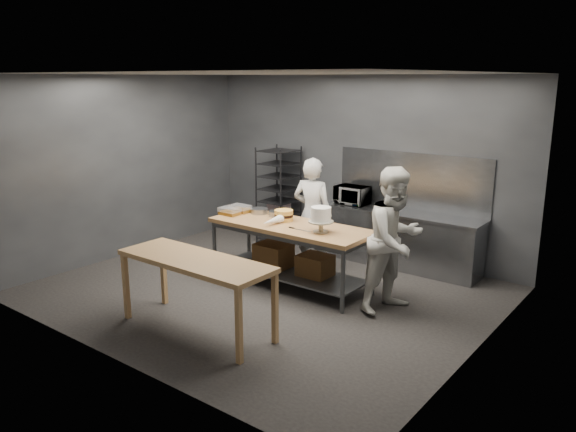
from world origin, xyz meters
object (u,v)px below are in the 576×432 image
Objects in this scene: work_table at (290,247)px; frosted_cake_stand at (321,216)px; chef_behind at (312,214)px; chef_right at (395,240)px; near_counter at (195,265)px; microwave at (352,195)px; speed_rack at (279,196)px; layer_cake at (284,215)px.

frosted_cake_stand is (0.60, -0.11, 0.57)m from work_table.
chef_behind is 1.21m from frosted_cake_stand.
chef_behind is 1.90m from chef_right.
near_counter is 3.63m from microwave.
chef_behind reaches higher than work_table.
chef_behind is 0.94× the size of chef_right.
near_counter is 5.71× the size of frosted_cake_stand.
chef_right is at bearing 3.75° from work_table.
work_table is at bearing 93.01° from chef_behind.
speed_rack is at bearing -41.72° from chef_behind.
frosted_cake_stand reaches higher than work_table.
frosted_cake_stand is at bearing -71.03° from microwave.
near_counter is at bearing -88.78° from microwave.
near_counter is at bearing 85.39° from chef_behind.
work_table is at bearing -25.04° from layer_cake.
speed_rack reaches higher than near_counter.
near_counter is 1.14× the size of speed_rack.
microwave is at bearing 84.83° from layer_cake.
speed_rack is at bearing 130.55° from layer_cake.
frosted_cake_stand is 1.28× the size of layer_cake.
near_counter is 7.33× the size of layer_cake.
speed_rack is at bearing 79.72° from chef_right.
chef_right is 1.79m from layer_cake.
chef_right reaches higher than chef_behind.
layer_cake is (1.35, -1.58, 0.14)m from speed_rack.
chef_right is 5.37× the size of frosted_cake_stand.
work_table is 0.47m from layer_cake.
near_counter is at bearing -88.78° from work_table.
chef_behind is (1.37, -0.87, 0.03)m from speed_rack.
frosted_cake_stand is (2.14, -1.78, 0.29)m from speed_rack.
chef_behind is at bearing 88.57° from layer_cake.
work_table is at bearing -47.30° from speed_rack.
work_table is 2.28m from speed_rack.
speed_rack is 1.62m from chef_behind.
layer_cake reaches higher than work_table.
speed_rack is 6.41× the size of layer_cake.
chef_right reaches higher than microwave.
chef_behind reaches higher than speed_rack.
near_counter is (0.04, -1.88, 0.24)m from work_table.
frosted_cake_stand is at bearing -39.73° from speed_rack.
frosted_cake_stand is (0.56, 1.77, 0.33)m from near_counter.
chef_behind is 5.05× the size of frosted_cake_stand.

